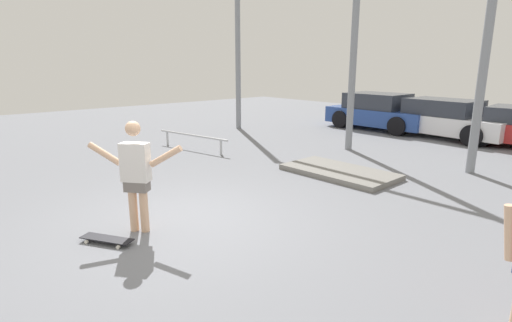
% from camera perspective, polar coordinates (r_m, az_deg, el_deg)
% --- Properties ---
extents(ground_plane, '(36.00, 36.00, 0.00)m').
position_cam_1_polar(ground_plane, '(6.64, -10.17, -8.77)').
color(ground_plane, slate).
extents(skateboarder, '(1.21, 1.01, 1.71)m').
position_cam_1_polar(skateboarder, '(6.22, -16.77, -1.46)').
color(skateboarder, '#DBAD89').
rests_on(skateboarder, ground_plane).
extents(skateboard, '(0.79, 0.59, 0.08)m').
position_cam_1_polar(skateboard, '(6.23, -20.55, -10.39)').
color(skateboard, black).
rests_on(skateboard, ground_plane).
extents(manual_pad, '(2.63, 1.44, 0.12)m').
position_cam_1_polar(manual_pad, '(9.50, 11.80, -1.54)').
color(manual_pad, slate).
rests_on(manual_pad, ground_plane).
extents(grind_rail, '(2.78, 0.60, 0.46)m').
position_cam_1_polar(grind_rail, '(12.11, -9.06, 3.36)').
color(grind_rail, '#B7BABF').
rests_on(grind_rail, ground_plane).
extents(canopy_support_left, '(5.50, 0.20, 6.05)m').
position_cam_1_polar(canopy_support_left, '(13.86, 4.56, 18.50)').
color(canopy_support_left, gray).
rests_on(canopy_support_left, ground_plane).
extents(parked_car_blue, '(4.01, 1.96, 1.39)m').
position_cam_1_polar(parked_car_blue, '(16.44, 17.16, 6.72)').
color(parked_car_blue, '#284793').
rests_on(parked_car_blue, ground_plane).
extents(parked_car_white, '(4.25, 2.03, 1.32)m').
position_cam_1_polar(parked_car_white, '(15.34, 25.36, 5.43)').
color(parked_car_white, white).
rests_on(parked_car_white, ground_plane).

